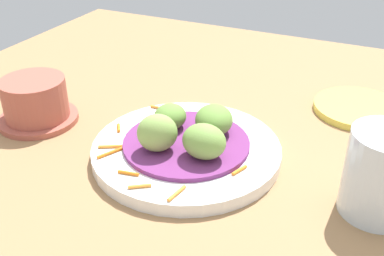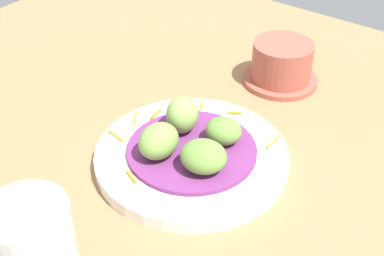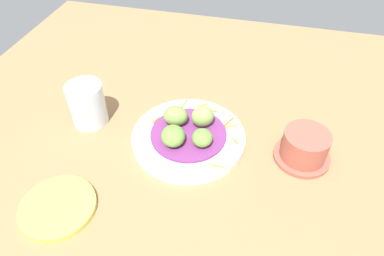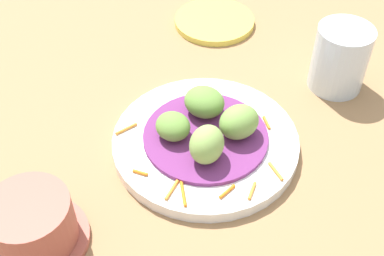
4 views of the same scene
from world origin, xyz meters
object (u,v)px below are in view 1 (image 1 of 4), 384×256
(guac_scoop_center, at_px, (214,120))
(guac_scoop_back, at_px, (156,134))
(guac_scoop_left, at_px, (204,141))
(side_plate_small, at_px, (359,108))
(water_glass, at_px, (382,174))
(main_plate, at_px, (186,151))
(terracotta_bowl, at_px, (36,102))
(guac_scoop_right, at_px, (170,116))

(guac_scoop_center, height_order, guac_scoop_back, guac_scoop_back)
(guac_scoop_left, distance_m, guac_scoop_center, 0.06)
(guac_scoop_left, xyz_separation_m, guac_scoop_center, (0.01, -0.06, -0.00))
(guac_scoop_center, xyz_separation_m, side_plate_small, (-0.16, -0.19, -0.04))
(guac_scoop_center, relative_size, guac_scoop_back, 1.12)
(side_plate_small, relative_size, water_glass, 1.41)
(main_plate, xyz_separation_m, guac_scoop_back, (0.02, 0.03, 0.04))
(guac_scoop_left, relative_size, terracotta_bowl, 0.47)
(main_plate, relative_size, guac_scoop_right, 5.26)
(guac_scoop_back, bearing_deg, guac_scoop_right, -78.66)
(guac_scoop_left, relative_size, guac_scoop_back, 1.09)
(main_plate, distance_m, water_glass, 0.23)
(main_plate, height_order, side_plate_small, main_plate)
(guac_scoop_left, bearing_deg, guac_scoop_center, -78.66)
(guac_scoop_back, distance_m, water_glass, 0.25)
(guac_scoop_back, xyz_separation_m, water_glass, (-0.25, -0.03, 0.00))
(terracotta_bowl, bearing_deg, guac_scoop_right, -171.32)
(guac_scoop_center, relative_size, water_glass, 0.57)
(terracotta_bowl, height_order, water_glass, water_glass)
(main_plate, distance_m, guac_scoop_center, 0.05)
(guac_scoop_right, xyz_separation_m, water_glass, (-0.26, 0.03, 0.01))
(main_plate, xyz_separation_m, side_plate_small, (-0.18, -0.22, -0.00))
(guac_scoop_center, xyz_separation_m, guac_scoop_back, (0.05, 0.07, 0.01))
(guac_scoop_left, xyz_separation_m, terracotta_bowl, (0.27, -0.02, -0.01))
(main_plate, bearing_deg, side_plate_small, -129.61)
(guac_scoop_center, relative_size, side_plate_small, 0.40)
(guac_scoop_left, bearing_deg, guac_scoop_back, 11.34)
(guac_scoop_back, height_order, side_plate_small, guac_scoop_back)
(water_glass, bearing_deg, guac_scoop_right, -6.87)
(guac_scoop_center, bearing_deg, guac_scoop_back, 56.34)
(guac_scoop_back, bearing_deg, side_plate_small, -128.86)
(guac_scoop_right, xyz_separation_m, guac_scoop_back, (-0.01, 0.06, 0.01))
(guac_scoop_left, relative_size, water_glass, 0.55)
(guac_scoop_center, height_order, side_plate_small, guac_scoop_center)
(guac_scoop_center, xyz_separation_m, terracotta_bowl, (0.26, 0.04, -0.01))
(terracotta_bowl, bearing_deg, guac_scoop_back, 172.86)
(guac_scoop_left, xyz_separation_m, side_plate_small, (-0.15, -0.24, -0.04))
(main_plate, bearing_deg, water_glass, 177.77)
(terracotta_bowl, xyz_separation_m, water_glass, (-0.46, 0.00, 0.02))
(guac_scoop_left, xyz_separation_m, guac_scoop_right, (0.07, -0.05, -0.01))
(side_plate_small, bearing_deg, water_glass, 101.52)
(guac_scoop_right, distance_m, side_plate_small, 0.30)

